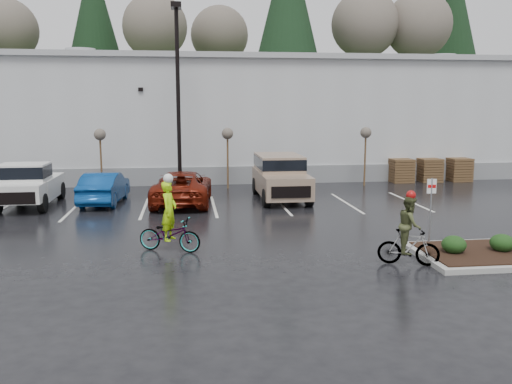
{
  "coord_description": "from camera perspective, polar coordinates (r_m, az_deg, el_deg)",
  "views": [
    {
      "loc": [
        -3.64,
        -15.38,
        4.45
      ],
      "look_at": [
        -1.18,
        3.73,
        1.3
      ],
      "focal_mm": 38.0,
      "sensor_mm": 36.0,
      "label": 1
    }
  ],
  "objects": [
    {
      "name": "suv_tan",
      "position": [
        25.36,
        2.64,
        1.52
      ],
      "size": [
        2.2,
        5.1,
        2.06
      ],
      "primitive_type": null,
      "color": "gray",
      "rests_on": "ground"
    },
    {
      "name": "cyclist_hivis",
      "position": [
        16.66,
        -9.09,
        -3.72
      ],
      "size": [
        2.08,
        1.35,
        2.39
      ],
      "rotation": [
        0.0,
        0.0,
        1.2
      ],
      "color": "#3F3F44",
      "rests_on": "ground"
    },
    {
      "name": "pallet_stack_b",
      "position": [
        32.7,
        17.79,
        2.21
      ],
      "size": [
        1.2,
        1.2,
        1.35
      ],
      "primitive_type": "cube",
      "color": "#43331A",
      "rests_on": "ground"
    },
    {
      "name": "lamppost",
      "position": [
        27.41,
        -8.24,
        11.78
      ],
      "size": [
        0.5,
        1.0,
        9.22
      ],
      "color": "black",
      "rests_on": "ground"
    },
    {
      "name": "ground",
      "position": [
        16.42,
        5.81,
        -6.49
      ],
      "size": [
        120.0,
        120.0,
        0.0
      ],
      "primitive_type": "plane",
      "color": "black",
      "rests_on": "ground"
    },
    {
      "name": "warehouse",
      "position": [
        37.56,
        -1.78,
        8.06
      ],
      "size": [
        60.5,
        15.5,
        7.2
      ],
      "color": "#B3B6B8",
      "rests_on": "ground"
    },
    {
      "name": "sapling_east",
      "position": [
        30.03,
        11.48,
        5.81
      ],
      "size": [
        0.6,
        0.6,
        3.2
      ],
      "color": "#43331A",
      "rests_on": "ground"
    },
    {
      "name": "sapling_mid",
      "position": [
        28.52,
        -3.02,
        5.81
      ],
      "size": [
        0.6,
        0.6,
        3.2
      ],
      "color": "#43331A",
      "rests_on": "ground"
    },
    {
      "name": "sapling_west",
      "position": [
        28.77,
        -16.1,
        5.49
      ],
      "size": [
        0.6,
        0.6,
        3.2
      ],
      "color": "#43331A",
      "rests_on": "ground"
    },
    {
      "name": "pallet_stack_a",
      "position": [
        32.02,
        15.03,
        2.2
      ],
      "size": [
        1.2,
        1.2,
        1.35
      ],
      "primitive_type": "cube",
      "color": "#43331A",
      "rests_on": "ground"
    },
    {
      "name": "pallet_stack_c",
      "position": [
        33.5,
        20.58,
        2.22
      ],
      "size": [
        1.2,
        1.2,
        1.35
      ],
      "primitive_type": "cube",
      "color": "#43331A",
      "rests_on": "ground"
    },
    {
      "name": "shrub_b",
      "position": [
        17.52,
        24.49,
        -4.9
      ],
      "size": [
        0.7,
        0.7,
        0.52
      ],
      "primitive_type": "ellipsoid",
      "color": "black",
      "rests_on": "curb_island"
    },
    {
      "name": "car_blue",
      "position": [
        25.31,
        -15.67,
        0.44
      ],
      "size": [
        1.84,
        4.43,
        1.43
      ],
      "primitive_type": "imported",
      "rotation": [
        0.0,
        0.0,
        3.06
      ],
      "color": "navy",
      "rests_on": "ground"
    },
    {
      "name": "wooded_ridge",
      "position": [
        60.51,
        -3.91,
        7.9
      ],
      "size": [
        80.0,
        25.0,
        6.0
      ],
      "primitive_type": "cube",
      "color": "#22421B",
      "rests_on": "ground"
    },
    {
      "name": "pickup_white",
      "position": [
        25.84,
        -22.6,
        0.85
      ],
      "size": [
        2.1,
        5.2,
        1.96
      ],
      "primitive_type": null,
      "color": "silver",
      "rests_on": "ground"
    },
    {
      "name": "fire_lane_sign",
      "position": [
        17.54,
        17.92,
        -1.17
      ],
      "size": [
        0.3,
        0.05,
        2.2
      ],
      "color": "gray",
      "rests_on": "ground"
    },
    {
      "name": "shrub_a",
      "position": [
        16.78,
        20.11,
        -5.22
      ],
      "size": [
        0.7,
        0.7,
        0.52
      ],
      "primitive_type": "ellipsoid",
      "color": "black",
      "rests_on": "curb_island"
    },
    {
      "name": "cyclist_olive",
      "position": [
        15.64,
        15.81,
        -4.65
      ],
      "size": [
        1.69,
        1.02,
        2.11
      ],
      "rotation": [
        0.0,
        0.0,
        1.21
      ],
      "color": "#3F3F44",
      "rests_on": "ground"
    },
    {
      "name": "car_red",
      "position": [
        24.52,
        -7.76,
        0.5
      ],
      "size": [
        2.87,
        5.51,
        1.48
      ],
      "primitive_type": "imported",
      "rotation": [
        0.0,
        0.0,
        3.06
      ],
      "color": "#661509",
      "rests_on": "ground"
    }
  ]
}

